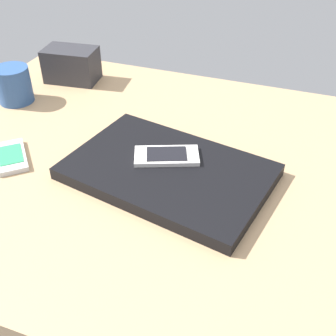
# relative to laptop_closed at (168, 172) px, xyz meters

# --- Properties ---
(desk_surface) EXTENTS (1.20, 0.80, 0.03)m
(desk_surface) POSITION_rel_laptop_closed_xyz_m (-0.05, -0.04, -0.03)
(desk_surface) COLOR tan
(desk_surface) RESTS_ON ground
(laptop_closed) EXTENTS (0.40, 0.30, 0.02)m
(laptop_closed) POSITION_rel_laptop_closed_xyz_m (0.00, 0.00, 0.00)
(laptop_closed) COLOR black
(laptop_closed) RESTS_ON desk_surface
(cell_phone_on_laptop) EXTENTS (0.13, 0.10, 0.01)m
(cell_phone_on_laptop) POSITION_rel_laptop_closed_xyz_m (0.01, -0.03, 0.02)
(cell_phone_on_laptop) COLOR silver
(cell_phone_on_laptop) RESTS_ON laptop_closed
(cell_phone_on_desk) EXTENTS (0.11, 0.12, 0.01)m
(cell_phone_on_desk) POSITION_rel_laptop_closed_xyz_m (0.31, 0.05, -0.01)
(cell_phone_on_desk) COLOR silver
(cell_phone_on_desk) RESTS_ON desk_surface
(desk_organizer) EXTENTS (0.14, 0.10, 0.08)m
(desk_organizer) POSITION_rel_laptop_closed_xyz_m (0.37, -0.30, 0.03)
(desk_organizer) COLOR #2D2D33
(desk_organizer) RESTS_ON desk_surface
(coffee_mug) EXTENTS (0.11, 0.08, 0.08)m
(coffee_mug) POSITION_rel_laptop_closed_xyz_m (0.44, -0.15, 0.03)
(coffee_mug) COLOR #2D518C
(coffee_mug) RESTS_ON desk_surface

